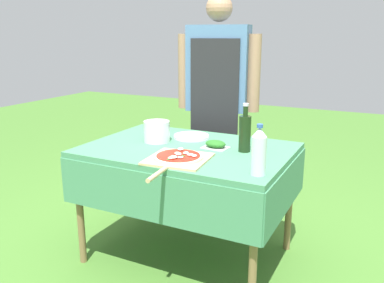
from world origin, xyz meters
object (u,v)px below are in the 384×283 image
object	(u,v)px
water_bottle	(259,151)
plate_stack	(191,136)
pizza_on_peel	(178,158)
herb_container	(216,144)
mixing_tub	(157,131)
prep_table	(188,160)
person_cook	(218,90)
oil_bottle	(245,133)

from	to	relation	value
water_bottle	plate_stack	bearing A→B (deg)	140.95
pizza_on_peel	plate_stack	world-z (taller)	pizza_on_peel
pizza_on_peel	herb_container	xyz separation A→B (m)	(0.09, 0.33, 0.01)
pizza_on_peel	plate_stack	distance (m)	0.52
herb_container	mixing_tub	distance (m)	0.41
water_bottle	plate_stack	size ratio (longest dim) A/B	1.09
prep_table	person_cook	distance (m)	0.80
prep_table	plate_stack	distance (m)	0.25
herb_container	plate_stack	bearing A→B (deg)	147.06
plate_stack	water_bottle	bearing A→B (deg)	-39.05
water_bottle	person_cook	bearing A→B (deg)	122.97
pizza_on_peel	oil_bottle	xyz separation A→B (m)	(0.27, 0.34, 0.10)
prep_table	mixing_tub	size ratio (longest dim) A/B	7.56
water_bottle	herb_container	bearing A→B (deg)	137.49
mixing_tub	plate_stack	size ratio (longest dim) A/B	0.71
pizza_on_peel	mixing_tub	xyz separation A→B (m)	(-0.32, 0.30, 0.05)
pizza_on_peel	plate_stack	xyz separation A→B (m)	(-0.16, 0.49, -0.00)
person_cook	prep_table	bearing A→B (deg)	90.12
water_bottle	herb_container	xyz separation A→B (m)	(-0.39, 0.35, -0.10)
water_bottle	mixing_tub	bearing A→B (deg)	157.60
person_cook	herb_container	bearing A→B (deg)	104.00
mixing_tub	plate_stack	distance (m)	0.25
prep_table	plate_stack	bearing A→B (deg)	111.25
prep_table	mixing_tub	bearing A→B (deg)	172.94
prep_table	person_cook	bearing A→B (deg)	98.48
herb_container	mixing_tub	size ratio (longest dim) A/B	0.98
herb_container	oil_bottle	bearing A→B (deg)	3.50
mixing_tub	plate_stack	bearing A→B (deg)	50.18
water_bottle	herb_container	distance (m)	0.53
plate_stack	oil_bottle	bearing A→B (deg)	-19.14
prep_table	mixing_tub	world-z (taller)	mixing_tub
mixing_tub	pizza_on_peel	bearing A→B (deg)	-43.43
person_cook	mixing_tub	world-z (taller)	person_cook
pizza_on_peel	herb_container	world-z (taller)	herb_container
pizza_on_peel	mixing_tub	size ratio (longest dim) A/B	3.31
pizza_on_peel	herb_container	distance (m)	0.34
pizza_on_peel	oil_bottle	size ratio (longest dim) A/B	1.91
oil_bottle	mixing_tub	world-z (taller)	oil_bottle
prep_table	water_bottle	world-z (taller)	water_bottle
person_cook	plate_stack	bearing A→B (deg)	84.14
oil_bottle	herb_container	size ratio (longest dim) A/B	1.78
herb_container	plate_stack	size ratio (longest dim) A/B	0.69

